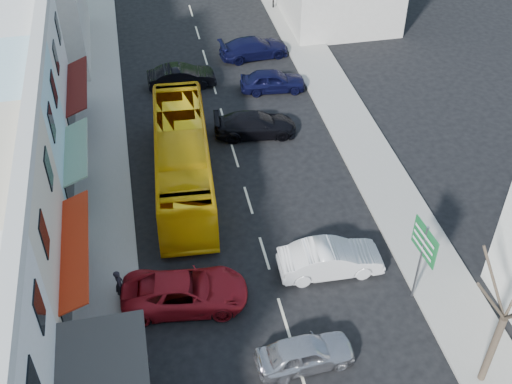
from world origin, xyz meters
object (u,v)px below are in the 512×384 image
car_red (185,292)px  street_tree (504,318)px  bus (183,161)px  car_white (330,260)px  pedestrian_left (119,283)px  car_silver (305,353)px  direction_sign (420,263)px

car_red → street_tree: (10.96, -6.31, 3.13)m
bus → car_white: bearing=-49.4°
car_white → car_red: size_ratio=0.96×
pedestrian_left → car_white: bearing=-91.1°
pedestrian_left → street_tree: bearing=-117.0°
car_white → car_red: same height
car_white → car_red: 6.81m
pedestrian_left → street_tree: street_tree is taller
car_silver → car_red: size_ratio=0.96×
car_silver → car_red: same height
car_white → street_tree: street_tree is taller
bus → pedestrian_left: bus is taller
bus → street_tree: size_ratio=1.52×
car_red → direction_sign: size_ratio=1.09×
car_silver → car_white: bearing=-31.2°
bus → car_white: bus is taller
direction_sign → street_tree: 5.07m
bus → pedestrian_left: (-3.72, -7.55, -0.55)m
bus → direction_sign: direction_sign is taller
direction_sign → street_tree: size_ratio=0.55×
car_silver → street_tree: size_ratio=0.57×
car_silver → direction_sign: 6.36m
pedestrian_left → car_silver: bearing=-124.5°
pedestrian_left → direction_sign: bearing=-100.5°
car_red → street_tree: 13.03m
car_red → street_tree: size_ratio=0.60×
bus → direction_sign: 13.54m
car_red → pedestrian_left: size_ratio=2.71×
car_red → car_silver: bearing=-126.7°
direction_sign → car_red: bearing=165.9°
car_red → direction_sign: (10.00, -1.64, 1.40)m
car_white → street_tree: 8.64m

